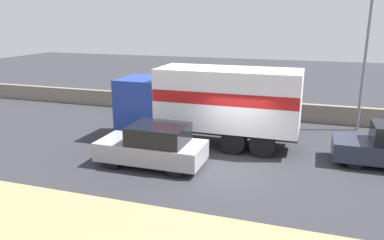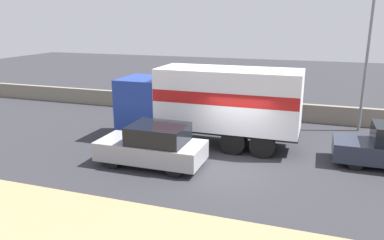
% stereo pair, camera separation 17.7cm
% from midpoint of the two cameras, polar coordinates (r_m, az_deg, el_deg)
% --- Properties ---
extents(ground_plane, '(80.00, 80.00, 0.00)m').
position_cam_midpoint_polar(ground_plane, '(14.45, 6.21, -7.36)').
color(ground_plane, '#2D2D33').
extents(stone_wall_backdrop, '(60.00, 0.35, 0.99)m').
position_cam_midpoint_polar(stone_wall_backdrop, '(21.74, 10.86, 1.57)').
color(stone_wall_backdrop, gray).
rests_on(stone_wall_backdrop, ground_plane).
extents(street_lamp, '(0.56, 0.28, 7.97)m').
position_cam_midpoint_polar(street_lamp, '(20.18, 25.63, 10.99)').
color(street_lamp, slate).
rests_on(street_lamp, ground_plane).
extents(box_truck, '(8.14, 2.42, 3.46)m').
position_cam_midpoint_polar(box_truck, '(16.59, 3.27, 2.93)').
color(box_truck, navy).
rests_on(box_truck, ground_plane).
extents(car_hatchback, '(4.11, 1.85, 1.65)m').
position_cam_midpoint_polar(car_hatchback, '(14.48, -5.59, -3.90)').
color(car_hatchback, '#9E9EA3').
rests_on(car_hatchback, ground_plane).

